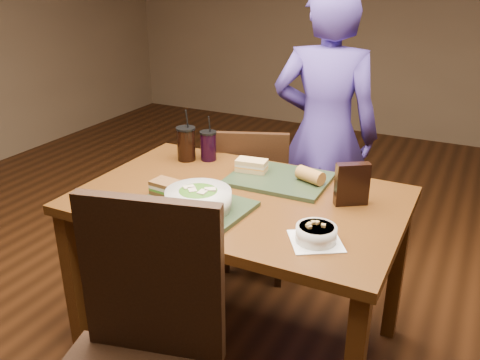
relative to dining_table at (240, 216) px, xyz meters
name	(u,v)px	position (x,y,z in m)	size (l,w,h in m)	color
ground	(240,343)	(0.00, 0.00, -0.66)	(6.00, 6.00, 0.00)	#381C0B
dining_table	(240,216)	(0.00, 0.00, 0.00)	(1.30, 0.85, 0.75)	#502D10
chair_near	(134,351)	(0.03, -0.76, -0.09)	(0.53, 0.54, 1.02)	black
chair_far	(259,196)	(-0.18, 0.58, -0.19)	(0.48, 0.49, 0.85)	black
diner	(325,135)	(0.08, 0.84, 0.12)	(0.57, 0.37, 1.56)	#44328B
tray_near	(193,207)	(-0.11, -0.19, 0.10)	(0.42, 0.32, 0.02)	#23311D
tray_far	(279,179)	(0.08, 0.22, 0.10)	(0.42, 0.32, 0.02)	#23311D
salad_bowl	(198,198)	(-0.07, -0.21, 0.15)	(0.25, 0.25, 0.08)	silver
soup_bowl	(316,233)	(0.40, -0.22, 0.12)	(0.23, 0.23, 0.07)	white
sandwich_near	(167,188)	(-0.25, -0.15, 0.14)	(0.13, 0.09, 0.06)	#593819
sandwich_far	(252,165)	(-0.06, 0.23, 0.14)	(0.14, 0.09, 0.05)	tan
baguette_near	(206,216)	(0.01, -0.29, 0.14)	(0.06, 0.06, 0.11)	#AD7533
baguette_far	(310,175)	(0.22, 0.22, 0.14)	(0.06, 0.06, 0.12)	#AD7533
cup_cola	(186,144)	(-0.42, 0.26, 0.17)	(0.09, 0.09, 0.25)	black
cup_berry	(208,146)	(-0.32, 0.31, 0.16)	(0.08, 0.08, 0.22)	black
chip_bag	(352,184)	(0.42, 0.12, 0.18)	(0.13, 0.04, 0.17)	black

